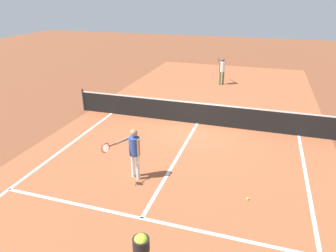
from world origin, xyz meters
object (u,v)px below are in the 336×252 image
object	(u,v)px
player_far	(222,68)
ball_hopper	(141,243)
player_near	(134,149)
net	(198,113)
tennis_ball_mid_court	(248,199)

from	to	relation	value
player_far	ball_hopper	world-z (taller)	player_far
player_far	player_near	bearing A→B (deg)	-94.63
player_near	net	bearing A→B (deg)	79.50
player_near	player_far	size ratio (longest dim) A/B	0.99
net	tennis_ball_mid_court	xyz separation A→B (m)	(2.48, -4.83, -0.46)
player_near	tennis_ball_mid_court	bearing A→B (deg)	-1.24
net	ball_hopper	xyz separation A→B (m)	(0.58, -7.80, 0.18)
net	tennis_ball_mid_court	world-z (taller)	net
net	ball_hopper	world-z (taller)	net
player_near	tennis_ball_mid_court	size ratio (longest dim) A/B	24.58
net	tennis_ball_mid_court	bearing A→B (deg)	-62.83
ball_hopper	player_near	bearing A→B (deg)	115.62
player_far	net	bearing A→B (deg)	-90.35
player_near	ball_hopper	distance (m)	3.40
ball_hopper	tennis_ball_mid_court	distance (m)	3.59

